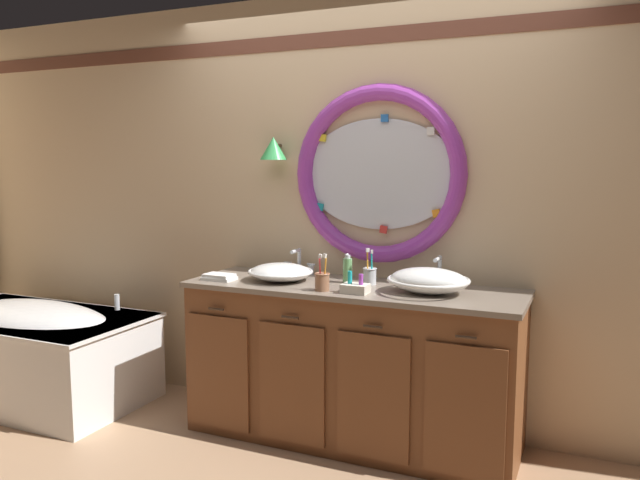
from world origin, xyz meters
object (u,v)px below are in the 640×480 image
at_px(folded_hand_towel, 219,277).
at_px(toiletry_basket, 355,288).
at_px(sink_basin_right, 428,280).
at_px(soap_dispenser, 348,270).
at_px(bathtub, 32,348).
at_px(toothbrush_holder_left, 322,281).
at_px(sink_basin_left, 280,272).
at_px(toothbrush_holder_right, 370,275).

xyz_separation_m(folded_hand_towel, toiletry_basket, (0.87, -0.02, 0.01)).
relative_size(sink_basin_right, soap_dispenser, 2.55).
distance_m(soap_dispenser, folded_hand_towel, 0.77).
xyz_separation_m(bathtub, toothbrush_holder_left, (2.09, 0.10, 0.61)).
relative_size(bathtub, folded_hand_towel, 8.42).
xyz_separation_m(sink_basin_right, folded_hand_towel, (-1.23, -0.13, -0.05)).
distance_m(folded_hand_towel, toiletry_basket, 0.87).
height_order(sink_basin_right, folded_hand_towel, sink_basin_right).
xyz_separation_m(sink_basin_right, toiletry_basket, (-0.36, -0.15, -0.04)).
bearing_deg(sink_basin_left, soap_dispenser, 14.33).
bearing_deg(sink_basin_left, toothbrush_holder_right, 11.12).
distance_m(bathtub, folded_hand_towel, 1.53).
height_order(soap_dispenser, toiletry_basket, soap_dispenser).
bearing_deg(sink_basin_left, toiletry_basket, -16.02).
height_order(sink_basin_right, soap_dispenser, soap_dispenser).
relative_size(bathtub, toiletry_basket, 11.20).
distance_m(bathtub, toothbrush_holder_right, 2.38).
distance_m(bathtub, sink_basin_right, 2.72).
distance_m(toothbrush_holder_right, folded_hand_towel, 0.89).
distance_m(sink_basin_right, toothbrush_holder_right, 0.38).
xyz_separation_m(sink_basin_left, soap_dispenser, (0.39, 0.10, 0.02)).
bearing_deg(folded_hand_towel, sink_basin_left, 20.88).
xyz_separation_m(bathtub, toothbrush_holder_right, (2.27, 0.37, 0.61)).
xyz_separation_m(sink_basin_right, toothbrush_holder_left, (-0.54, -0.17, -0.01)).
relative_size(toothbrush_holder_right, folded_hand_towel, 1.12).
xyz_separation_m(sink_basin_left, toothbrush_holder_left, (0.34, -0.17, 0.00)).
height_order(bathtub, toothbrush_holder_left, toothbrush_holder_left).
bearing_deg(bathtub, toothbrush_holder_left, 2.68).
height_order(folded_hand_towel, toiletry_basket, toiletry_basket).
height_order(sink_basin_left, sink_basin_right, sink_basin_right).
xyz_separation_m(toothbrush_holder_right, soap_dispenser, (-0.13, -0.00, 0.02)).
bearing_deg(toiletry_basket, sink_basin_left, 163.98).
relative_size(sink_basin_right, folded_hand_towel, 2.36).
height_order(bathtub, sink_basin_right, sink_basin_right).
bearing_deg(folded_hand_towel, toothbrush_holder_left, -3.05).
relative_size(sink_basin_left, toiletry_basket, 2.74).
distance_m(toothbrush_holder_right, toiletry_basket, 0.26).
bearing_deg(toothbrush_holder_left, folded_hand_towel, 176.95).
distance_m(sink_basin_left, folded_hand_towel, 0.37).
distance_m(sink_basin_right, folded_hand_towel, 1.23).
xyz_separation_m(bathtub, sink_basin_right, (2.64, 0.26, 0.62)).
distance_m(sink_basin_left, sink_basin_right, 0.89).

